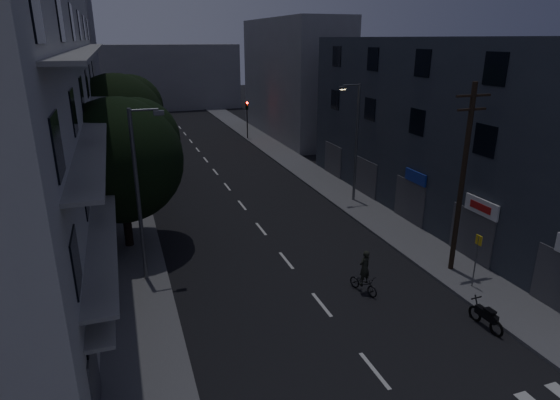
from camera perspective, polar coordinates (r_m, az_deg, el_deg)
ground at (r=37.02m, az=-6.63°, el=1.84°), size 160.00×160.00×0.00m
sidewalk_left at (r=36.23m, az=-18.26°, el=0.72°), size 3.00×90.00×0.15m
sidewalk_right at (r=39.21m, az=4.12°, el=3.02°), size 3.00×90.00×0.15m
lane_markings at (r=42.91m, az=-8.50°, el=4.18°), size 0.15×60.50×0.01m
building_left at (r=28.20m, az=-28.47°, el=8.85°), size 7.00×36.00×14.00m
building_right at (r=31.06m, az=20.30°, el=7.90°), size 6.19×28.00×11.00m
building_far_left at (r=57.82m, az=-24.45°, el=14.60°), size 6.00×20.00×16.00m
building_far_right at (r=55.31m, az=1.59°, el=14.54°), size 6.00×20.00×13.00m
building_far_end at (r=80.14m, az=-14.20°, el=14.34°), size 24.00×8.00×10.00m
tree_near at (r=25.65m, az=-18.82°, el=5.17°), size 6.52×6.52×8.04m
tree_mid at (r=36.67m, az=-19.11°, el=9.49°), size 6.87×6.87×8.46m
tree_far at (r=47.23m, az=-19.20°, el=9.85°), size 5.17×5.17×6.40m
traffic_signal_far_right at (r=53.32m, az=-4.04°, el=10.65°), size 0.28×0.37×4.10m
traffic_signal_far_left at (r=49.84m, az=-17.78°, el=9.20°), size 0.28×0.37×4.10m
street_lamp_left_near at (r=21.67m, az=-16.70°, el=1.34°), size 1.51×0.25×8.00m
street_lamp_right at (r=32.19m, az=9.15°, el=7.56°), size 1.51×0.25×8.00m
street_lamp_left_far at (r=39.62m, az=-18.34°, el=8.99°), size 1.51×0.25×8.00m
utility_pole at (r=23.20m, az=21.38°, el=2.66°), size 1.80×0.24×9.00m
bus_stop_sign at (r=22.80m, az=22.89°, el=-5.82°), size 0.06×0.35×2.52m
motorcycle at (r=20.78m, az=23.81°, el=-12.94°), size 0.52×1.80×1.16m
cyclist at (r=21.64m, az=10.19°, el=-9.39°), size 1.05×1.72×2.06m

